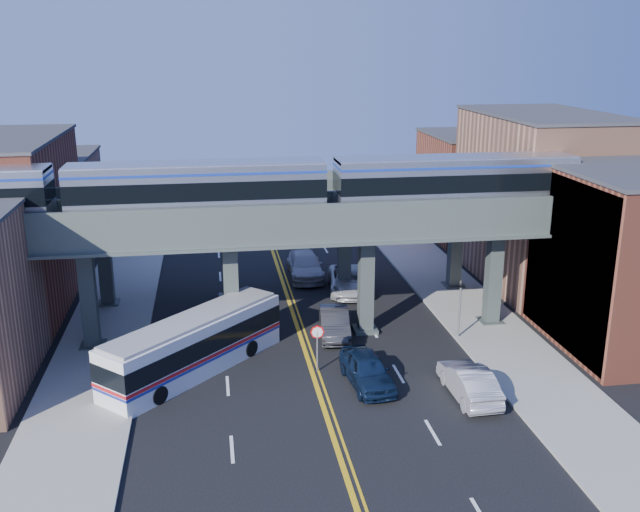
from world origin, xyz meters
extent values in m
plane|color=black|center=(0.00, 0.00, 0.00)|extent=(120.00, 120.00, 0.00)
cube|color=gray|center=(-11.50, 10.00, 0.08)|extent=(5.00, 70.00, 0.16)
cube|color=gray|center=(11.50, 10.00, 0.08)|extent=(5.00, 70.00, 0.16)
cube|color=brown|center=(-18.50, 16.00, 5.50)|extent=(8.00, 14.00, 11.00)
cube|color=#A57055|center=(-18.50, 29.00, 4.00)|extent=(8.00, 10.00, 8.00)
cube|color=brown|center=(18.50, 4.00, 5.00)|extent=(8.00, 10.00, 10.00)
cube|color=#A57055|center=(18.50, 16.00, 6.00)|extent=(8.00, 14.00, 12.00)
cube|color=brown|center=(18.50, 29.00, 4.50)|extent=(8.00, 10.00, 9.00)
cube|color=teal|center=(14.55, 4.00, 4.75)|extent=(0.10, 9.50, 9.50)
cube|color=#3E4844|center=(-12.00, 8.00, 3.00)|extent=(0.85, 0.85, 6.00)
cube|color=#3E4844|center=(-4.00, 8.00, 3.00)|extent=(0.85, 0.85, 6.00)
cube|color=#3E4844|center=(4.00, 8.00, 3.00)|extent=(0.85, 0.85, 6.00)
cube|color=#3E4844|center=(12.00, 8.00, 3.00)|extent=(0.85, 0.85, 6.00)
cube|color=#4D5952|center=(0.00, 8.00, 6.70)|extent=(52.00, 3.60, 1.40)
cube|color=#3E4844|center=(-12.00, 15.00, 3.00)|extent=(0.85, 0.85, 6.00)
cube|color=#3E4844|center=(-4.00, 15.00, 3.00)|extent=(0.85, 0.85, 6.00)
cube|color=#3E4844|center=(4.00, 15.00, 3.00)|extent=(0.85, 0.85, 6.00)
cube|color=#3E4844|center=(12.00, 15.00, 3.00)|extent=(0.85, 0.85, 6.00)
cube|color=#4D5952|center=(0.00, 15.00, 6.70)|extent=(52.00, 3.60, 1.40)
cube|color=black|center=(-15.97, 8.00, 7.52)|extent=(2.03, 2.03, 0.23)
cube|color=black|center=(-10.12, 8.00, 7.52)|extent=(2.03, 2.03, 0.23)
cube|color=black|center=(-1.13, 8.00, 7.52)|extent=(2.03, 2.03, 0.23)
cube|color=#B0B1BA|center=(-5.62, 8.00, 9.11)|extent=(14.04, 2.68, 2.96)
cube|color=black|center=(-5.62, 8.00, 9.26)|extent=(14.06, 2.74, 1.02)
cube|color=black|center=(4.73, 8.00, 7.52)|extent=(2.03, 2.03, 0.23)
cube|color=black|center=(13.71, 8.00, 7.52)|extent=(2.03, 2.03, 0.23)
cube|color=#B0B1BA|center=(9.22, 8.00, 9.11)|extent=(14.04, 2.68, 2.96)
cube|color=black|center=(9.22, 8.00, 9.26)|extent=(14.06, 2.74, 1.02)
cylinder|color=slate|center=(0.30, 3.00, 1.15)|extent=(0.09, 0.09, 2.30)
cylinder|color=red|center=(0.30, 3.00, 2.25)|extent=(0.76, 0.04, 0.76)
cylinder|color=slate|center=(9.20, 6.00, 1.60)|extent=(0.12, 0.12, 3.20)
imported|color=black|center=(9.20, 6.00, 3.65)|extent=(0.15, 0.18, 0.90)
cube|color=silver|center=(-6.13, 4.00, 1.46)|extent=(9.62, 9.77, 2.91)
cube|color=black|center=(-6.13, 4.00, 1.83)|extent=(9.69, 9.84, 0.99)
cube|color=#B21419|center=(-6.13, 4.00, 1.17)|extent=(9.69, 9.84, 0.17)
cylinder|color=black|center=(-8.65, 1.42, 0.47)|extent=(2.48, 2.45, 0.94)
cylinder|color=black|center=(-3.92, 6.26, 0.47)|extent=(2.48, 2.45, 0.94)
imported|color=#0E1B34|center=(2.58, 1.06, 0.83)|extent=(2.42, 5.04, 1.66)
imported|color=#272729|center=(2.05, 7.67, 0.80)|extent=(2.21, 5.01, 1.60)
imported|color=silver|center=(4.42, 15.25, 0.82)|extent=(3.45, 6.22, 1.65)
imported|color=#A8A7AC|center=(1.80, 19.03, 0.87)|extent=(2.55, 6.04, 1.74)
imported|color=#9E9DA2|center=(7.27, -0.99, 0.82)|extent=(1.82, 4.98, 1.63)
camera|label=1|loc=(-4.91, -31.34, 16.86)|focal=40.00mm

